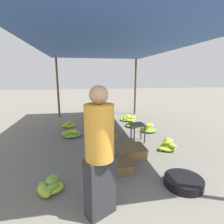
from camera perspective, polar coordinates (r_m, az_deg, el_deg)
The scene contains 16 objects.
canopy_post_back_left at distance 7.26m, azimuth -17.27°, elevation 7.48°, with size 0.08×0.08×2.33m, color brown.
canopy_post_back_right at distance 7.56m, azimuth 7.63°, elevation 8.08°, with size 0.08×0.08×2.33m, color brown.
canopy_tarp at distance 4.51m, azimuth -1.06°, elevation 20.67°, with size 3.58×5.97×0.04m, color #33569E.
vendor_foreground at distance 2.05m, azimuth -4.08°, elevation -12.81°, with size 0.45×0.45×1.57m.
stool at distance 4.46m, azimuth 8.47°, elevation -4.98°, with size 0.34×0.34×0.48m.
basin_black at distance 3.09m, azimuth 22.32°, elevation -20.32°, with size 0.58×0.58×0.13m.
banana_pile_left_0 at distance 2.92m, azimuth -19.93°, elevation -21.95°, with size 0.41×0.55×0.20m.
banana_pile_left_1 at distance 5.00m, azimuth -13.32°, elevation -6.91°, with size 0.52×0.55×0.20m.
banana_pile_left_2 at distance 5.90m, azimuth -14.17°, elevation -4.05°, with size 0.44×0.44×0.19m.
banana_pile_right_0 at distance 4.21m, azimuth 17.79°, elevation -10.39°, with size 0.49×0.38×0.30m.
banana_pile_right_1 at distance 6.56m, azimuth 5.22°, elevation -2.11°, with size 0.59×0.55×0.23m.
banana_pile_right_2 at distance 5.36m, azimuth 11.82°, elevation -5.08°, with size 0.47×0.42×0.27m.
banana_pile_right_3 at distance 5.81m, azimuth 6.83°, elevation -3.77°, with size 0.52×0.56×0.35m.
crate_near at distance 3.77m, azimuth 6.70°, elevation -12.56°, with size 0.50×0.50×0.21m.
crate_mid at distance 3.25m, azimuth 2.69°, elevation -17.03°, with size 0.42×0.42×0.19m.
crate_far at distance 4.77m, azimuth -0.62°, elevation -7.13°, with size 0.47×0.47×0.22m.
Camera 1 is at (-0.71, -1.32, 1.67)m, focal length 28.00 mm.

